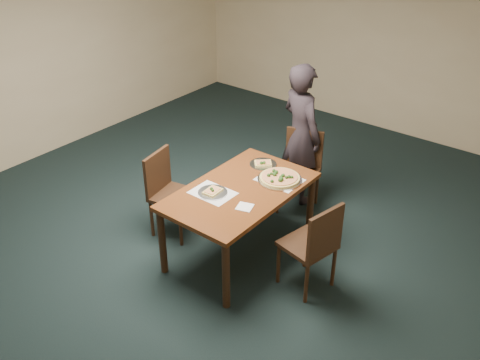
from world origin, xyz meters
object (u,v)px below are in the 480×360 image
Objects in this scene: diner at (301,134)px; slice_plate_far at (263,164)px; pizza_pan at (280,178)px; chair_far at (301,166)px; chair_left at (168,189)px; slice_plate_near at (213,192)px; dining_table at (240,197)px; chair_right at (314,243)px.

slice_plate_far is at bearing 112.58° from diner.
chair_far is at bearing 106.09° from pizza_pan.
chair_left is 3.25× the size of slice_plate_near.
diner reaches higher than chair_far.
slice_plate_near is at bearing -105.81° from chair_left.
slice_plate_far is at bearing -57.38° from chair_left.
slice_plate_near is at bearing -126.21° from dining_table.
diner is (-0.98, 1.28, 0.30)m from chair_right.
pizza_pan is at bearing -90.76° from chair_far.
diner is (0.71, 1.43, 0.30)m from chair_left.
slice_plate_near reaches higher than dining_table.
chair_left is at bearing -73.35° from chair_right.
dining_table is 5.36× the size of slice_plate_far.
dining_table is 1.65× the size of chair_left.
chair_left is at bearing 84.89° from diner.
slice_plate_far reaches higher than dining_table.
chair_far is at bearing -130.79° from chair_right.
diner reaches higher than dining_table.
chair_left is at bearing -136.57° from slice_plate_far.
chair_right is 0.80m from pizza_pan.
chair_right is at bearing -69.46° from chair_far.
pizza_pan is (0.20, 0.38, 0.12)m from dining_table.
chair_far is at bearing 81.02° from slice_plate_far.
pizza_pan is 0.69m from slice_plate_near.
diner is at bearing 110.19° from pizza_pan.
slice_plate_near is at bearing -66.86° from chair_right.
slice_plate_near is (-1.01, -0.20, 0.25)m from chair_right.
chair_right is 3.25× the size of slice_plate_far.
slice_plate_far is at bearing 86.58° from slice_plate_near.
slice_plate_far is (-0.11, 0.53, 0.10)m from dining_table.
dining_table is 1.65× the size of chair_far.
chair_left reaches higher than dining_table.
chair_far is at bearing 149.04° from diner.
dining_table is 5.36× the size of slice_plate_near.
chair_far is 0.65m from slice_plate_far.
dining_table is 0.86m from chair_right.
slice_plate_far is at bearing -115.83° from chair_far.
chair_far reaches higher than pizza_pan.
diner is at bearing 95.92° from dining_table.
dining_table is at bearing 117.09° from diner.
chair_left is 1.00× the size of chair_right.
slice_plate_near is (0.68, -0.06, 0.25)m from chair_left.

